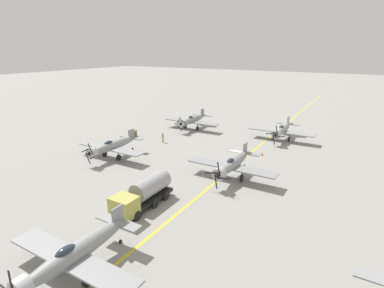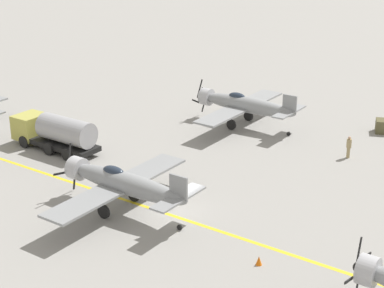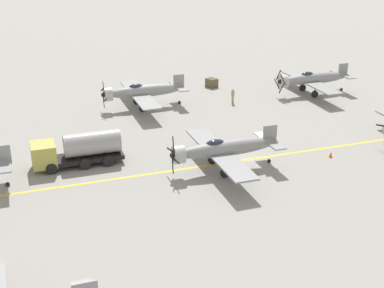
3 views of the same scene
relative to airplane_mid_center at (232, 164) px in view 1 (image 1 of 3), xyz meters
The scene contains 11 objects.
ground_plane 4.23m from the airplane_mid_center, 69.65° to the right, with size 400.00×400.00×0.00m, color gray.
taxiway_stripe 4.22m from the airplane_mid_center, 69.65° to the right, with size 0.30×160.00×0.01m, color yellow.
airplane_mid_center is the anchor object (origin of this frame).
airplane_far_center 22.73m from the airplane_mid_center, 82.73° to the left, with size 12.00×9.98×3.80m.
airplane_near_right 26.06m from the airplane_mid_center, 47.86° to the right, with size 12.00×9.98×3.65m.
airplane_near_center 20.91m from the airplane_mid_center, 92.92° to the right, with size 12.00×9.98×3.77m.
airplane_mid_right 19.32m from the airplane_mid_center, ahead, with size 12.00×9.98×3.66m.
fuel_tanker 12.99m from the airplane_mid_center, 66.02° to the left, with size 2.68×8.00×2.98m.
ground_crew_walking 19.28m from the airplane_mid_center, 25.90° to the right, with size 0.39×0.39×1.80m.
supply_crate_by_tanker 26.16m from the airplane_mid_center, 19.06° to the right, with size 1.39×1.16×1.16m, color brown.
traffic_cone 10.74m from the airplane_mid_center, 93.91° to the right, with size 0.36×0.36×0.55m, color orange.
Camera 1 is at (-15.27, 37.64, 16.35)m, focal length 28.00 mm.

